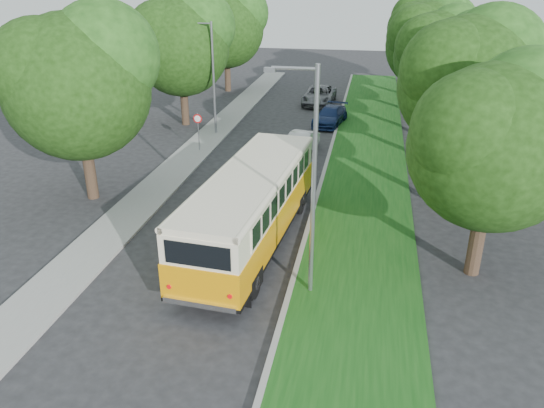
% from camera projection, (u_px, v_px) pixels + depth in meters
% --- Properties ---
extents(ground, '(120.00, 120.00, 0.00)m').
position_uv_depth(ground, '(214.00, 248.00, 21.87)').
color(ground, '#242427').
rests_on(ground, ground).
extents(curb, '(0.20, 70.00, 0.15)m').
position_uv_depth(curb, '(315.00, 205.00, 25.72)').
color(curb, gray).
rests_on(curb, ground).
extents(grass_verge, '(4.50, 70.00, 0.13)m').
position_uv_depth(grass_verge, '(364.00, 209.00, 25.32)').
color(grass_verge, '#144913').
rests_on(grass_verge, ground).
extents(sidewalk, '(2.20, 70.00, 0.12)m').
position_uv_depth(sidewalk, '(152.00, 193.00, 27.16)').
color(sidewalk, gray).
rests_on(sidewalk, ground).
extents(treeline, '(24.27, 41.91, 9.46)m').
position_uv_depth(treeline, '(333.00, 45.00, 35.08)').
color(treeline, '#332319').
rests_on(treeline, ground).
extents(lamppost_near, '(1.71, 0.16, 8.00)m').
position_uv_depth(lamppost_near, '(311.00, 178.00, 17.14)').
color(lamppost_near, gray).
rests_on(lamppost_near, ground).
extents(lamppost_far, '(1.71, 0.16, 7.50)m').
position_uv_depth(lamppost_far, '(212.00, 74.00, 35.37)').
color(lamppost_far, gray).
rests_on(lamppost_far, ground).
extents(warning_sign, '(0.56, 0.10, 2.50)m').
position_uv_depth(warning_sign, '(198.00, 126.00, 32.70)').
color(warning_sign, gray).
rests_on(warning_sign, ground).
extents(vintage_bus, '(3.77, 11.28, 3.29)m').
position_uv_depth(vintage_bus, '(251.00, 209.00, 21.49)').
color(vintage_bus, '#F89C07').
rests_on(vintage_bus, ground).
extents(car_silver, '(2.67, 4.25, 1.35)m').
position_uv_depth(car_silver, '(288.00, 171.00, 28.29)').
color(car_silver, '#A0A0A4').
rests_on(car_silver, ground).
extents(car_white, '(2.19, 4.15, 1.30)m').
position_uv_depth(car_white, '(300.00, 144.00, 32.84)').
color(car_white, silver).
rests_on(car_white, ground).
extents(car_blue, '(2.61, 4.75, 1.30)m').
position_uv_depth(car_blue, '(330.00, 116.00, 39.00)').
color(car_blue, '#12244F').
rests_on(car_blue, ground).
extents(car_grey, '(2.68, 5.44, 1.48)m').
position_uv_depth(car_grey, '(319.00, 95.00, 44.97)').
color(car_grey, slate).
rests_on(car_grey, ground).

